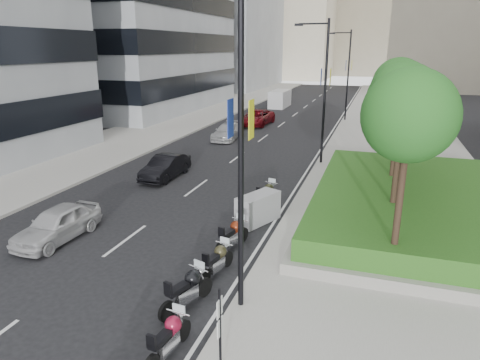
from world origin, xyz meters
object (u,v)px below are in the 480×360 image
at_px(lamp_post_0, 235,139).
at_px(car_c, 228,132).
at_px(lamp_post_1, 323,86).
at_px(motorcycle_5, 258,209).
at_px(lamp_post_2, 347,71).
at_px(motorcycle_2, 187,290).
at_px(parking_sign, 220,331).
at_px(car_a, 57,224).
at_px(motorcycle_1, 169,338).
at_px(motorcycle_3, 217,260).
at_px(motorcycle_4, 233,235).
at_px(motorcycle_6, 266,194).
at_px(car_b, 165,167).
at_px(delivery_van, 279,100).
at_px(car_d, 256,117).

xyz_separation_m(lamp_post_0, car_c, (-8.31, 22.62, -4.41)).
height_order(lamp_post_1, motorcycle_5, lamp_post_1).
relative_size(lamp_post_2, motorcycle_2, 4.24).
relative_size(parking_sign, car_a, 0.63).
xyz_separation_m(lamp_post_1, lamp_post_2, (0.00, 18.00, 0.00)).
xyz_separation_m(motorcycle_1, motorcycle_2, (-0.44, 2.05, 0.05)).
bearing_deg(motorcycle_3, motorcycle_4, 15.34).
height_order(motorcycle_6, car_b, car_b).
xyz_separation_m(motorcycle_5, delivery_van, (-7.61, 36.93, 0.33)).
relative_size(parking_sign, motorcycle_4, 1.21).
bearing_deg(motorcycle_6, car_c, 41.48).
bearing_deg(car_c, motorcycle_3, -72.94).
relative_size(car_b, car_c, 0.90).
bearing_deg(motorcycle_4, parking_sign, -148.12).
relative_size(motorcycle_6, delivery_van, 0.41).
distance_m(motorcycle_1, car_d, 33.22).
height_order(lamp_post_1, parking_sign, lamp_post_1).
height_order(motorcycle_4, motorcycle_6, motorcycle_4).
bearing_deg(car_a, lamp_post_1, 63.18).
distance_m(lamp_post_2, car_b, 25.59).
bearing_deg(motorcycle_1, lamp_post_1, 3.64).
xyz_separation_m(lamp_post_1, delivery_van, (-8.73, 26.30, -4.09)).
height_order(motorcycle_4, motorcycle_5, motorcycle_5).
relative_size(lamp_post_2, car_a, 2.28).
bearing_deg(motorcycle_2, motorcycle_1, -149.54).
xyz_separation_m(lamp_post_0, motorcycle_4, (-1.34, 3.64, -4.50)).
bearing_deg(motorcycle_6, delivery_van, 27.09).
bearing_deg(motorcycle_5, motorcycle_4, -160.59).
xyz_separation_m(motorcycle_2, car_b, (-6.74, 11.55, 0.08)).
distance_m(motorcycle_3, motorcycle_5, 4.76).
relative_size(motorcycle_4, car_d, 0.39).
bearing_deg(car_b, motorcycle_2, -58.68).
height_order(car_b, car_c, car_b).
bearing_deg(lamp_post_2, motorcycle_4, -92.45).
relative_size(motorcycle_2, delivery_van, 0.42).
distance_m(motorcycle_5, delivery_van, 37.70).
height_order(car_b, car_d, car_d).
distance_m(lamp_post_2, parking_sign, 38.18).
bearing_deg(motorcycle_3, motorcycle_1, -164.49).
height_order(parking_sign, car_a, parking_sign).
xyz_separation_m(motorcycle_2, delivery_van, (-7.38, 43.73, 0.39)).
xyz_separation_m(motorcycle_6, car_b, (-6.78, 2.59, 0.11)).
bearing_deg(lamp_post_2, car_b, -108.70).
bearing_deg(parking_sign, lamp_post_0, 102.33).
distance_m(motorcycle_3, motorcycle_4, 2.02).
bearing_deg(motorcycle_1, motorcycle_6, 8.40).
relative_size(lamp_post_0, motorcycle_4, 4.34).
height_order(motorcycle_3, car_d, car_d).
bearing_deg(delivery_van, car_a, -88.68).
bearing_deg(motorcycle_5, lamp_post_1, 17.91).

